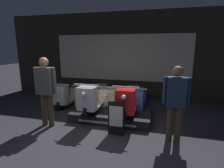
{
  "coord_description": "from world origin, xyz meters",
  "views": [
    {
      "loc": [
        1.32,
        -2.93,
        1.95
      ],
      "look_at": [
        0.08,
        1.94,
        0.88
      ],
      "focal_mm": 28.0,
      "sensor_mm": 36.0,
      "label": 1
    }
  ],
  "objects": [
    {
      "name": "shop_wall_back",
      "position": [
        0.0,
        3.57,
        1.6
      ],
      "size": [
        9.19,
        0.09,
        3.2
      ],
      "color": "#28231E",
      "rests_on": "ground_plane"
    },
    {
      "name": "display_platform",
      "position": [
        0.19,
        1.5,
        0.12
      ],
      "size": [
        2.11,
        1.18,
        0.24
      ],
      "color": "black",
      "rests_on": "ground_plane"
    },
    {
      "name": "scooter_backrow_3",
      "position": [
        0.79,
        2.37,
        0.34
      ],
      "size": [
        0.63,
        1.68,
        0.84
      ],
      "color": "black",
      "rests_on": "ground_plane"
    },
    {
      "name": "scooter_backrow_2",
      "position": [
        0.01,
        2.37,
        0.34
      ],
      "size": [
        0.63,
        1.68,
        0.84
      ],
      "color": "black",
      "rests_on": "ground_plane"
    },
    {
      "name": "price_sign_board",
      "position": [
        0.51,
        0.6,
        0.4
      ],
      "size": [
        0.37,
        0.04,
        0.78
      ],
      "color": "black",
      "rests_on": "ground_plane"
    },
    {
      "name": "scooter_display_left",
      "position": [
        -0.29,
        1.5,
        0.58
      ],
      "size": [
        0.63,
        1.68,
        0.84
      ],
      "color": "black",
      "rests_on": "display_platform"
    },
    {
      "name": "scooter_backrow_1",
      "position": [
        -0.77,
        2.37,
        0.34
      ],
      "size": [
        0.63,
        1.68,
        0.84
      ],
      "color": "black",
      "rests_on": "ground_plane"
    },
    {
      "name": "person_right_browsing",
      "position": [
        1.73,
        0.66,
        0.91
      ],
      "size": [
        0.53,
        0.21,
        1.59
      ],
      "color": "#473828",
      "rests_on": "ground_plane"
    },
    {
      "name": "ground_plane",
      "position": [
        0.0,
        0.0,
        0.0
      ],
      "size": [
        30.0,
        30.0,
        0.0
      ],
      "primitive_type": "plane",
      "color": "#2D2D33"
    },
    {
      "name": "scooter_backrow_0",
      "position": [
        -1.55,
        2.37,
        0.34
      ],
      "size": [
        0.63,
        1.68,
        0.84
      ],
      "color": "black",
      "rests_on": "ground_plane"
    },
    {
      "name": "person_left_browsing",
      "position": [
        -1.26,
        0.66,
        1.01
      ],
      "size": [
        0.58,
        0.24,
        1.71
      ],
      "color": "#473828",
      "rests_on": "ground_plane"
    },
    {
      "name": "scooter_display_right",
      "position": [
        0.66,
        1.5,
        0.58
      ],
      "size": [
        0.63,
        1.68,
        0.84
      ],
      "color": "black",
      "rests_on": "display_platform"
    }
  ]
}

